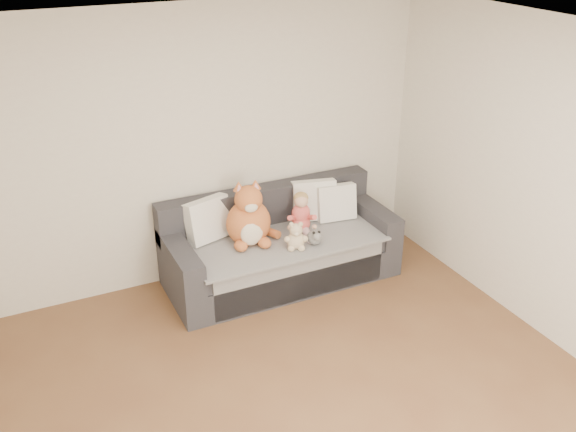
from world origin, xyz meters
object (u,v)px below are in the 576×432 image
at_px(sofa, 279,249).
at_px(plush_cat, 249,219).
at_px(sippy_cup, 295,236).
at_px(teddy_bear, 296,238).
at_px(toddler, 301,216).

bearing_deg(sofa, plush_cat, -176.29).
bearing_deg(sofa, sippy_cup, -70.48).
bearing_deg(plush_cat, sippy_cup, -14.46).
distance_m(sofa, teddy_bear, 0.42).
distance_m(toddler, plush_cat, 0.53).
bearing_deg(sippy_cup, toddler, 47.45).
bearing_deg(sofa, toddler, -12.06).
bearing_deg(teddy_bear, plush_cat, 159.63).
relative_size(plush_cat, teddy_bear, 2.35).
bearing_deg(toddler, sofa, -170.42).
bearing_deg(teddy_bear, sofa, 115.02).
bearing_deg(teddy_bear, sippy_cup, 89.22).
xyz_separation_m(sofa, sippy_cup, (0.07, -0.20, 0.22)).
relative_size(sofa, toddler, 5.36).
height_order(sofa, teddy_bear, sofa).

